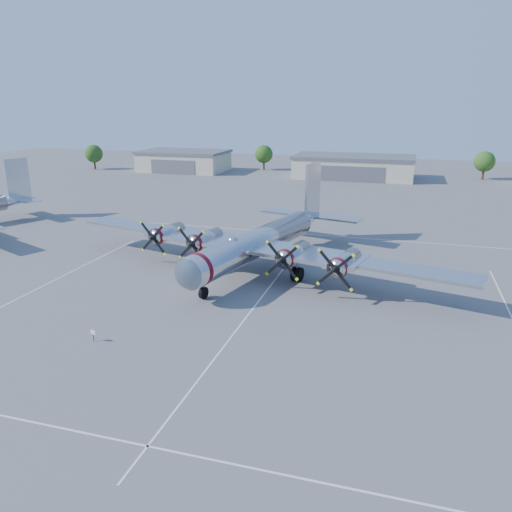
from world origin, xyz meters
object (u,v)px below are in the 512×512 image
(hangar_center, at_px, (354,167))
(info_placard, at_px, (93,334))
(tree_far_west, at_px, (94,154))
(tree_east, at_px, (485,162))
(tree_west, at_px, (264,154))
(main_bomber_b29, at_px, (261,267))
(hangar_west, at_px, (184,161))

(hangar_center, xyz_separation_m, info_placard, (-10.01, -94.03, -2.05))
(info_placard, bearing_deg, hangar_center, 100.83)
(tree_far_west, bearing_deg, hangar_center, 3.24)
(tree_east, bearing_deg, tree_far_west, -174.29)
(tree_far_west, xyz_separation_m, tree_east, (100.00, 10.00, 0.00))
(tree_east, bearing_deg, tree_west, 177.92)
(main_bomber_b29, bearing_deg, tree_far_west, 148.29)
(hangar_center, relative_size, tree_east, 4.31)
(hangar_west, xyz_separation_m, tree_west, (20.00, 8.04, 1.51))
(tree_far_west, height_order, info_placard, tree_far_west)
(tree_east, relative_size, main_bomber_b29, 0.14)
(tree_far_west, xyz_separation_m, main_bomber_b29, (67.43, -68.84, -4.22))
(hangar_center, distance_m, main_bomber_b29, 72.90)
(main_bomber_b29, bearing_deg, hangar_west, 134.11)
(info_placard, bearing_deg, hangar_west, 127.32)
(hangar_west, bearing_deg, hangar_center, -0.00)
(info_placard, bearing_deg, tree_far_west, 140.57)
(tree_far_west, relative_size, tree_west, 1.00)
(hangar_center, distance_m, tree_far_west, 70.13)
(tree_far_west, relative_size, tree_east, 1.00)
(tree_east, bearing_deg, hangar_west, -175.40)
(main_bomber_b29, xyz_separation_m, info_placard, (-7.44, -21.23, 0.66))
(info_placard, bearing_deg, tree_east, 85.12)
(hangar_west, relative_size, info_placard, 24.12)
(tree_far_west, distance_m, tree_east, 100.50)
(main_bomber_b29, relative_size, info_placard, 49.57)
(hangar_center, xyz_separation_m, main_bomber_b29, (-2.57, -72.81, -2.71))
(hangar_center, height_order, info_placard, hangar_center)
(hangar_center, xyz_separation_m, tree_east, (30.00, 6.04, 1.51))
(hangar_west, distance_m, tree_far_west, 25.36)
(hangar_west, height_order, tree_west, tree_west)
(tree_west, relative_size, info_placard, 7.09)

